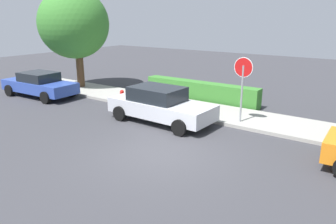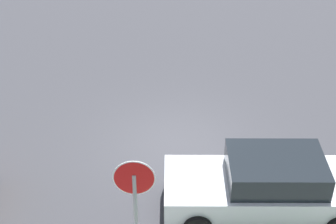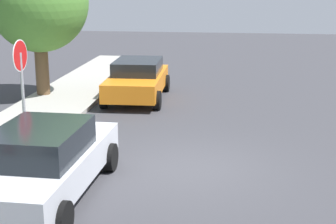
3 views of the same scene
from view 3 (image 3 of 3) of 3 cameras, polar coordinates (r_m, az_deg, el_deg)
The scene contains 5 objects.
ground_plane at distance 12.00m, azimuth 2.06°, elevation -6.19°, with size 60.00×60.00×0.00m, color #38383D.
stop_sign at distance 13.42m, azimuth -15.93°, elevation 4.06°, with size 0.80×0.08×2.79m.
parked_car_silver at distance 10.48m, azimuth -13.51°, elevation -5.33°, with size 4.64×2.09×1.51m.
parked_car_orange at distance 18.53m, azimuth -3.42°, elevation 3.67°, with size 4.28×2.12×1.41m.
street_tree_near_corner at distance 18.94m, azimuth -14.14°, elevation 11.69°, with size 3.48×3.48×5.21m.
Camera 3 is at (-11.16, -1.02, 4.29)m, focal length 55.00 mm.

